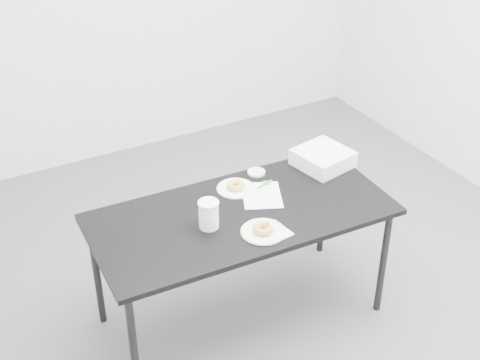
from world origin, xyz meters
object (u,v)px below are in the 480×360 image
plate_near (263,232)px  plate_far (236,188)px  scorecard (262,195)px  pen (265,184)px  table (242,221)px  bakery_box (323,158)px  donut_far (236,185)px  coffee_cup (209,214)px  donut_near (263,228)px

plate_near → plate_far: (0.07, 0.40, -0.00)m
scorecard → plate_near: (-0.16, -0.28, 0.00)m
pen → scorecard: bearing=-148.0°
table → bakery_box: bakery_box is taller
scorecard → plate_far: bearing=150.6°
scorecard → plate_far: (-0.09, 0.12, 0.00)m
donut_far → coffee_cup: size_ratio=0.66×
plate_near → coffee_cup: bearing=140.8°
plate_near → bakery_box: size_ratio=0.80×
bakery_box → plate_near: bearing=-158.7°
scorecard → pen: size_ratio=2.15×
scorecard → pen: 0.10m
table → donut_near: donut_near is taller
table → coffee_cup: (-0.20, -0.03, 0.12)m
scorecard → bakery_box: 0.46m
coffee_cup → bakery_box: 0.84m
bakery_box → pen: bearing=172.6°
donut_near → plate_far: donut_near is taller
plate_far → bakery_box: bakery_box is taller
table → coffee_cup: bearing=-168.3°
plate_far → coffee_cup: coffee_cup is taller
plate_far → plate_near: bearing=-99.9°
plate_far → donut_far: bearing=180.0°
scorecard → donut_far: (-0.09, 0.12, 0.02)m
coffee_cup → pen: bearing=24.3°
pen → donut_far: (-0.15, 0.04, 0.02)m
donut_far → plate_near: bearing=-99.9°
scorecard → donut_near: (-0.16, -0.28, 0.02)m
donut_near → donut_far: donut_near is taller
pen → plate_near: pen is taller
table → plate_far: bearing=71.6°
table → donut_far: (0.08, 0.20, 0.07)m
table → scorecard: 0.19m
plate_near → coffee_cup: 0.27m
bakery_box → plate_far: bearing=167.2°
table → scorecard: scorecard is taller
plate_near → plate_far: bearing=80.1°
plate_near → bakery_box: 0.72m
scorecard → pen: bearing=75.0°
plate_far → donut_far: donut_far is taller
pen → donut_near: bearing=-140.6°
table → donut_near: bearing=-86.0°
scorecard → coffee_cup: 0.39m
pen → donut_far: 0.16m
plate_far → donut_far: 0.02m
table → pen: (0.23, 0.16, 0.06)m
scorecard → bakery_box: (0.45, 0.10, 0.04)m
pen → bakery_box: size_ratio=0.43×
plate_near → donut_far: (0.07, 0.40, 0.02)m
scorecard → table: bearing=-129.4°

